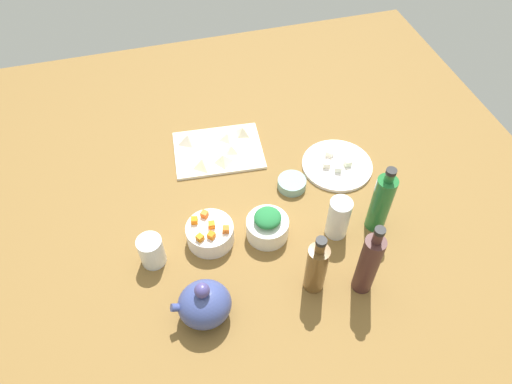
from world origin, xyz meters
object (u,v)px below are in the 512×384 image
at_px(bottle_1, 316,267).
at_px(plate_tofu, 337,165).
at_px(bowl_carrots, 210,234).
at_px(drinking_glass_1, 338,218).
at_px(bottle_2, 381,203).
at_px(bowl_greens, 267,228).
at_px(cutting_board, 218,150).
at_px(bowl_small_side, 292,183).
at_px(bottle_0, 368,264).
at_px(drinking_glass_0, 152,251).
at_px(teapot, 204,304).

bearing_deg(bottle_1, plate_tofu, -119.87).
distance_m(bowl_carrots, drinking_glass_1, 0.37).
bearing_deg(bottle_2, bowl_greens, -9.17).
relative_size(plate_tofu, bottle_2, 0.96).
bearing_deg(cutting_board, bowl_small_side, 131.33).
height_order(cutting_board, bowl_greens, bowl_greens).
xyz_separation_m(bowl_greens, bottle_0, (-0.20, 0.23, 0.08)).
distance_m(bowl_small_side, drinking_glass_1, 0.22).
distance_m(bowl_small_side, bottle_1, 0.36).
bearing_deg(bottle_0, drinking_glass_1, -89.59).
relative_size(bowl_greens, bowl_carrots, 0.90).
xyz_separation_m(bowl_carrots, bowl_small_side, (-0.29, -0.13, -0.01)).
xyz_separation_m(bottle_2, drinking_glass_0, (0.65, -0.05, -0.06)).
bearing_deg(bowl_carrots, bottle_0, 144.89).
distance_m(cutting_board, teapot, 0.60).
bearing_deg(plate_tofu, bowl_greens, 33.56).
distance_m(bowl_carrots, bottle_1, 0.33).
bearing_deg(drinking_glass_0, plate_tofu, -162.26).
bearing_deg(bottle_0, bowl_small_side, -79.54).
bearing_deg(bottle_0, bottle_2, -124.05).
bearing_deg(drinking_glass_1, bottle_2, 177.15).
bearing_deg(drinking_glass_0, bottle_2, 175.61).
distance_m(plate_tofu, drinking_glass_0, 0.66).
bearing_deg(plate_tofu, teapot, 37.49).
bearing_deg(bottle_1, bowl_small_side, -98.68).
distance_m(cutting_board, drinking_glass_1, 0.50).
relative_size(bowl_carrots, teapot, 0.89).
xyz_separation_m(bottle_1, bottle_2, (-0.24, -0.14, 0.01)).
height_order(bowl_carrots, drinking_glass_0, drinking_glass_0).
distance_m(bowl_small_side, teapot, 0.50).
distance_m(bottle_2, drinking_glass_1, 0.13).
bearing_deg(bowl_carrots, bowl_small_side, -155.72).
height_order(bowl_small_side, drinking_glass_0, drinking_glass_0).
xyz_separation_m(bowl_greens, teapot, (0.22, 0.20, 0.03)).
xyz_separation_m(bowl_greens, bowl_small_side, (-0.13, -0.16, -0.02)).
distance_m(bowl_small_side, bottle_0, 0.40).
relative_size(bowl_carrots, bowl_small_side, 1.51).
xyz_separation_m(teapot, bottle_1, (-0.30, -0.01, 0.03)).
bearing_deg(bowl_small_side, bowl_carrots, 24.28).
distance_m(bottle_0, bottle_1, 0.13).
distance_m(teapot, bottle_2, 0.56).
distance_m(drinking_glass_0, drinking_glass_1, 0.53).
bearing_deg(bowl_small_side, teapot, 45.52).
bearing_deg(bowl_small_side, bottle_2, 132.67).
height_order(cutting_board, plate_tofu, plate_tofu).
xyz_separation_m(bowl_carrots, drinking_glass_0, (0.17, 0.03, 0.02)).
distance_m(bowl_small_side, bottle_2, 0.30).
distance_m(plate_tofu, bottle_1, 0.46).
relative_size(bowl_small_side, drinking_glass_1, 0.66).
distance_m(bottle_1, bottle_2, 0.28).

